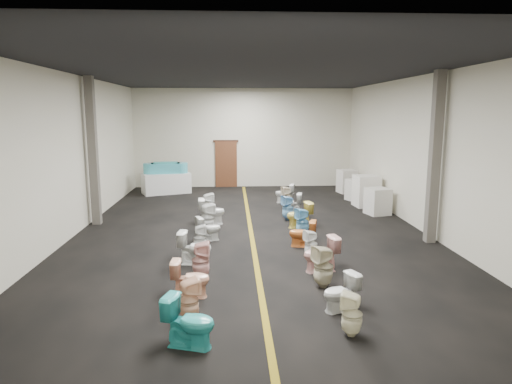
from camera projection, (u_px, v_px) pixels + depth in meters
floor at (251, 230)px, 13.49m from camera, size 16.00×16.00×0.00m
ceiling at (250, 74)px, 12.71m from camera, size 16.00×16.00×0.00m
wall_back at (243, 138)px, 20.97m from camera, size 10.00×0.00×10.00m
wall_front at (279, 218)px, 5.23m from camera, size 10.00×0.00×10.00m
wall_left at (73, 155)px, 12.84m from camera, size 0.00×16.00×16.00m
wall_right at (421, 153)px, 13.36m from camera, size 0.00×16.00×16.00m
aisle_stripe at (251, 230)px, 13.49m from camera, size 0.12×15.60×0.01m
back_door at (226, 164)px, 21.08m from camera, size 1.00×0.10×2.10m
door_frame at (226, 141)px, 20.90m from camera, size 1.15×0.08×0.10m
column_left at (93, 152)px, 13.84m from camera, size 0.25×0.25×4.50m
column_right at (435, 158)px, 11.88m from camera, size 0.25×0.25×4.50m
display_table at (166, 183)px, 19.50m from camera, size 2.17×1.63×0.87m
bathtub at (166, 168)px, 19.39m from camera, size 1.85×0.82×0.55m
appliance_crate_a at (378, 201)px, 15.47m from camera, size 0.85×0.85×0.90m
appliance_crate_b at (366, 191)px, 16.77m from camera, size 0.90×0.90×1.14m
appliance_crate_c at (358, 190)px, 17.91m from camera, size 0.96×0.96×0.84m
appliance_crate_d at (347, 181)px, 19.60m from camera, size 0.82×0.82×0.99m
toilet_left_0 at (190, 322)px, 6.73m from camera, size 0.86×0.64×0.78m
toilet_left_1 at (189, 300)px, 7.54m from camera, size 0.45×0.45×0.75m
toilet_left_2 at (191, 279)px, 8.55m from camera, size 0.72×0.43×0.72m
toilet_left_3 at (201, 261)px, 9.46m from camera, size 0.38×0.37×0.81m
toilet_left_4 at (195, 248)px, 10.42m from camera, size 0.80×0.52×0.77m
toilet_left_5 at (200, 238)px, 11.37m from camera, size 0.36×0.35×0.68m
toilet_left_6 at (209, 228)px, 12.32m from camera, size 0.75×0.59×0.68m
toilet_left_7 at (207, 218)px, 13.17m from camera, size 0.51×0.51×0.85m
toilet_left_8 at (212, 211)px, 14.11m from camera, size 0.82×0.50×0.81m
toilet_left_9 at (208, 205)px, 15.08m from camera, size 0.45×0.45×0.80m
toilet_right_0 at (352, 314)px, 7.05m from camera, size 0.43×0.43×0.71m
toilet_right_1 at (341, 293)px, 7.96m from camera, size 0.75×0.60×0.67m
toilet_right_2 at (323, 267)px, 9.01m from camera, size 0.50×0.50×0.86m
toilet_right_3 at (321, 254)px, 9.92m from camera, size 0.84×0.58×0.78m
toilet_right_4 at (311, 244)px, 10.87m from camera, size 0.39×0.38×0.68m
toilet_right_5 at (302, 233)px, 11.76m from camera, size 0.77×0.55×0.70m
toilet_right_6 at (302, 222)px, 12.76m from camera, size 0.47×0.46×0.80m
toilet_right_7 at (299, 215)px, 13.70m from camera, size 0.84×0.58×0.78m
toilet_right_8 at (288, 208)px, 14.62m from camera, size 0.47×0.47×0.81m
toilet_right_9 at (291, 203)px, 15.55m from camera, size 0.78×0.54×0.73m
toilet_right_10 at (287, 197)px, 16.44m from camera, size 0.42×0.42×0.81m
toilet_right_11 at (285, 193)px, 17.41m from camera, size 0.82×0.61×0.74m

